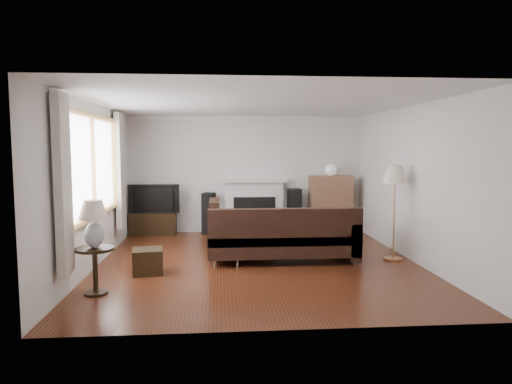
{
  "coord_description": "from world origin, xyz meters",
  "views": [
    {
      "loc": [
        -0.6,
        -7.12,
        1.81
      ],
      "look_at": [
        0.0,
        0.3,
        1.1
      ],
      "focal_mm": 32.0,
      "sensor_mm": 36.0,
      "label": 1
    }
  ],
  "objects": [
    {
      "name": "room",
      "position": [
        0.0,
        0.0,
        1.25
      ],
      "size": [
        5.1,
        5.6,
        2.54
      ],
      "color": "#4C2111",
      "rests_on": "ground"
    },
    {
      "name": "window",
      "position": [
        -2.45,
        -0.2,
        1.55
      ],
      "size": [
        0.12,
        2.74,
        1.54
      ],
      "primitive_type": "cube",
      "color": "olive",
      "rests_on": "room"
    },
    {
      "name": "curtain_near",
      "position": [
        -2.4,
        -1.72,
        1.4
      ],
      "size": [
        0.1,
        0.35,
        2.1
      ],
      "primitive_type": "cube",
      "color": "beige",
      "rests_on": "room"
    },
    {
      "name": "curtain_far",
      "position": [
        -2.4,
        1.32,
        1.4
      ],
      "size": [
        0.1,
        0.35,
        2.1
      ],
      "primitive_type": "cube",
      "color": "beige",
      "rests_on": "room"
    },
    {
      "name": "fireplace",
      "position": [
        0.15,
        2.64,
        0.57
      ],
      "size": [
        1.4,
        0.26,
        1.15
      ],
      "primitive_type": "cube",
      "color": "white",
      "rests_on": "room"
    },
    {
      "name": "tv_stand",
      "position": [
        -1.99,
        2.5,
        0.24
      ],
      "size": [
        0.95,
        0.43,
        0.48
      ],
      "primitive_type": "cube",
      "color": "black",
      "rests_on": "ground"
    },
    {
      "name": "television",
      "position": [
        -1.95,
        2.5,
        0.78
      ],
      "size": [
        1.04,
        0.14,
        0.6
      ],
      "primitive_type": "imported",
      "color": "black",
      "rests_on": "tv_stand"
    },
    {
      "name": "speaker_left",
      "position": [
        -0.83,
        2.55,
        0.44
      ],
      "size": [
        0.31,
        0.34,
        0.87
      ],
      "primitive_type": "cube",
      "rotation": [
        0.0,
        0.0,
        -0.26
      ],
      "color": "black",
      "rests_on": "ground"
    },
    {
      "name": "speaker_right",
      "position": [
        1.02,
        2.55,
        0.47
      ],
      "size": [
        0.27,
        0.32,
        0.95
      ],
      "primitive_type": "cube",
      "rotation": [
        0.0,
        0.0,
        0.03
      ],
      "color": "black",
      "rests_on": "ground"
    },
    {
      "name": "bookshelf",
      "position": [
        1.79,
        2.51,
        0.62
      ],
      "size": [
        0.89,
        0.42,
        1.23
      ],
      "primitive_type": "cube",
      "color": "brown",
      "rests_on": "ground"
    },
    {
      "name": "globe_lamp",
      "position": [
        1.79,
        2.51,
        1.36
      ],
      "size": [
        0.26,
        0.26,
        0.26
      ],
      "primitive_type": "sphere",
      "color": "white",
      "rests_on": "bookshelf"
    },
    {
      "name": "sectional_sofa",
      "position": [
        0.41,
        0.1,
        0.42
      ],
      "size": [
        2.58,
        1.89,
        0.83
      ],
      "primitive_type": "cube",
      "color": "black",
      "rests_on": "ground"
    },
    {
      "name": "coffee_table",
      "position": [
        0.43,
        1.58,
        0.21
      ],
      "size": [
        1.13,
        0.72,
        0.42
      ],
      "primitive_type": "cube",
      "rotation": [
        0.0,
        0.0,
        0.14
      ],
      "color": "#876041",
      "rests_on": "ground"
    },
    {
      "name": "footstool",
      "position": [
        -1.65,
        -0.51,
        0.18
      ],
      "size": [
        0.49,
        0.49,
        0.36
      ],
      "primitive_type": "cube",
      "rotation": [
        0.0,
        0.0,
        0.17
      ],
      "color": "black",
      "rests_on": "ground"
    },
    {
      "name": "floor_lamp",
      "position": [
        2.22,
        -0.02,
        0.77
      ],
      "size": [
        0.4,
        0.4,
        1.54
      ],
      "primitive_type": "cube",
      "rotation": [
        0.0,
        0.0,
        0.01
      ],
      "color": "#CA8346",
      "rests_on": "ground"
    },
    {
      "name": "side_table",
      "position": [
        -2.15,
        -1.42,
        0.29
      ],
      "size": [
        0.47,
        0.47,
        0.59
      ],
      "primitive_type": "cube",
      "color": "black",
      "rests_on": "ground"
    },
    {
      "name": "table_lamp",
      "position": [
        -2.15,
        -1.42,
        0.88
      ],
      "size": [
        0.36,
        0.36,
        0.59
      ],
      "primitive_type": "cube",
      "color": "silver",
      "rests_on": "side_table"
    }
  ]
}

